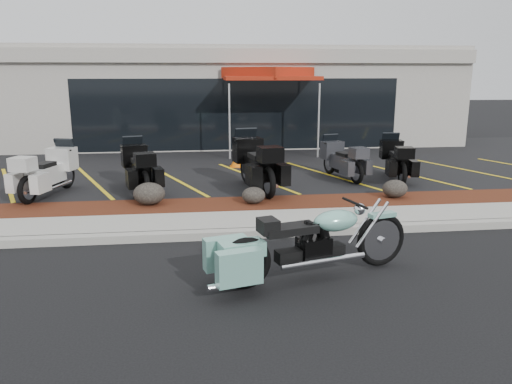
{
  "coord_description": "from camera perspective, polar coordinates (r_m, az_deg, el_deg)",
  "views": [
    {
      "loc": [
        -1.59,
        -8.0,
        3.03
      ],
      "look_at": [
        -0.48,
        1.2,
        0.8
      ],
      "focal_mm": 35.0,
      "sensor_mm": 36.0,
      "label": 1
    }
  ],
  "objects": [
    {
      "name": "upper_lot",
      "position": [
        16.54,
        -1.24,
        3.27
      ],
      "size": [
        26.0,
        9.6,
        0.15
      ],
      "primitive_type": "cube",
      "color": "black",
      "rests_on": "ground"
    },
    {
      "name": "mulch_bed",
      "position": [
        11.31,
        1.47,
        -1.57
      ],
      "size": [
        24.0,
        1.2,
        0.16
      ],
      "primitive_type": "cube",
      "color": "#3D110E",
      "rests_on": "ground"
    },
    {
      "name": "boulder_right",
      "position": [
        12.12,
        15.6,
        0.37
      ],
      "size": [
        0.59,
        0.49,
        0.42
      ],
      "primitive_type": "ellipsoid",
      "color": "black",
      "rests_on": "mulch_bed"
    },
    {
      "name": "touring_black_mid",
      "position": [
        13.2,
        -1.14,
        4.19
      ],
      "size": [
        1.42,
        2.65,
        1.46
      ],
      "primitive_type": null,
      "rotation": [
        0.0,
        0.0,
        1.76
      ],
      "color": "black",
      "rests_on": "upper_lot"
    },
    {
      "name": "popup_canopy",
      "position": [
        18.49,
        1.42,
        13.22
      ],
      "size": [
        4.22,
        4.22,
        3.05
      ],
      "rotation": [
        0.0,
        0.0,
        -0.36
      ],
      "color": "silver",
      "rests_on": "upper_lot"
    },
    {
      "name": "traffic_cone",
      "position": [
        15.54,
        -2.27,
        3.63
      ],
      "size": [
        0.45,
        0.45,
        0.41
      ],
      "primitive_type": "cone",
      "rotation": [
        0.0,
        0.0,
        0.28
      ],
      "color": "#E36107",
      "rests_on": "upper_lot"
    },
    {
      "name": "curb",
      "position": [
        9.51,
        3.13,
        -4.57
      ],
      "size": [
        24.0,
        0.25,
        0.15
      ],
      "primitive_type": "cube",
      "color": "gray",
      "rests_on": "ground"
    },
    {
      "name": "dealership_building",
      "position": [
        22.55,
        -2.87,
        10.94
      ],
      "size": [
        18.0,
        8.16,
        4.0
      ],
      "color": "gray",
      "rests_on": "ground"
    },
    {
      "name": "touring_grey",
      "position": [
        14.54,
        8.44,
        4.31
      ],
      "size": [
        1.22,
        2.12,
        1.16
      ],
      "primitive_type": null,
      "rotation": [
        0.0,
        0.0,
        1.81
      ],
      "color": "#313236",
      "rests_on": "upper_lot"
    },
    {
      "name": "touring_black_front",
      "position": [
        13.36,
        -13.8,
        3.52
      ],
      "size": [
        1.4,
        2.35,
        1.29
      ],
      "primitive_type": null,
      "rotation": [
        0.0,
        0.0,
        1.84
      ],
      "color": "black",
      "rests_on": "upper_lot"
    },
    {
      "name": "touring_black_rear",
      "position": [
        14.84,
        15.06,
        4.28
      ],
      "size": [
        1.11,
        2.18,
        1.21
      ],
      "primitive_type": null,
      "rotation": [
        0.0,
        0.0,
        1.41
      ],
      "color": "black",
      "rests_on": "upper_lot"
    },
    {
      "name": "ground",
      "position": [
        8.7,
        4.15,
        -6.86
      ],
      "size": [
        90.0,
        90.0,
        0.0
      ],
      "primitive_type": "plane",
      "color": "black",
      "rests_on": "ground"
    },
    {
      "name": "touring_white",
      "position": [
        13.43,
        -20.93,
        3.05
      ],
      "size": [
        1.45,
        2.34,
        1.28
      ],
      "primitive_type": null,
      "rotation": [
        0.0,
        0.0,
        1.27
      ],
      "color": "silver",
      "rests_on": "upper_lot"
    },
    {
      "name": "hero_cruiser",
      "position": [
        8.13,
        14.11,
        -4.48
      ],
      "size": [
        3.35,
        1.64,
        1.14
      ],
      "primitive_type": null,
      "rotation": [
        0.0,
        0.0,
        0.26
      ],
      "color": "#76B8A7",
      "rests_on": "ground"
    },
    {
      "name": "boulder_mid",
      "position": [
        11.14,
        -0.28,
        -0.38
      ],
      "size": [
        0.53,
        0.44,
        0.37
      ],
      "primitive_type": "ellipsoid",
      "color": "black",
      "rests_on": "mulch_bed"
    },
    {
      "name": "sidewalk",
      "position": [
        10.17,
        2.44,
        -3.35
      ],
      "size": [
        24.0,
        1.2,
        0.15
      ],
      "primitive_type": "cube",
      "color": "gray",
      "rests_on": "ground"
    },
    {
      "name": "boulder_left",
      "position": [
        11.28,
        -12.11,
        -0.19
      ],
      "size": [
        0.7,
        0.58,
        0.5
      ],
      "primitive_type": "ellipsoid",
      "color": "black",
      "rests_on": "mulch_bed"
    }
  ]
}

